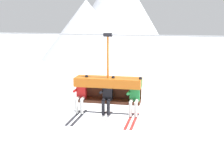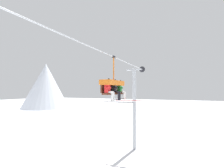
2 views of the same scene
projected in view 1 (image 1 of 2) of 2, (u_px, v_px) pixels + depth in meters
The scene contains 7 objects.
mountain_peak_west at pixel (86, 29), 59.04m from camera, with size 15.84×15.84×10.09m.
mountain_peak_central at pixel (118, 10), 63.75m from camera, with size 20.06×20.06×16.69m.
lift_cable at pixel (84, 34), 11.37m from camera, with size 17.28×0.05×0.05m.
chairlift_chair at pixel (108, 86), 11.66m from camera, with size 2.26×0.74×2.65m.
skier_red at pixel (81, 94), 11.69m from camera, with size 0.48×1.70×1.34m.
skier_black at pixel (107, 95), 11.51m from camera, with size 0.48×1.70×1.34m.
skier_green at pixel (134, 97), 11.33m from camera, with size 0.48×1.70×1.34m.
Camera 1 is at (2.57, -11.85, 8.61)m, focal length 55.00 mm.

